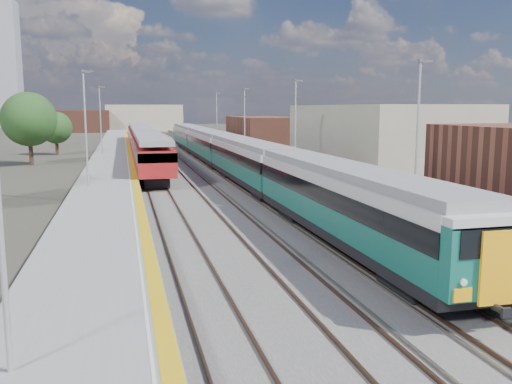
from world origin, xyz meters
name	(u,v)px	position (x,y,z in m)	size (l,w,h in m)	color
ground	(206,171)	(0.00, 50.00, 0.00)	(320.00, 320.00, 0.00)	#47443A
ballast_bed	(181,168)	(-2.25, 52.50, 0.03)	(10.50, 155.00, 0.06)	#565451
tracks	(185,166)	(-1.65, 54.18, 0.11)	(8.96, 160.00, 0.17)	#4C3323
platform_right	(252,162)	(5.28, 52.49, 0.54)	(4.70, 155.00, 8.52)	slate
platform_left	(112,165)	(-9.05, 52.49, 0.52)	(4.30, 155.00, 8.52)	slate
buildings	(78,89)	(-18.12, 138.60, 10.70)	(72.00, 185.50, 40.00)	brown
green_train	(226,151)	(1.50, 47.52, 2.14)	(2.76, 76.85, 3.04)	black
red_train	(143,141)	(-5.50, 65.55, 2.14)	(2.86, 58.09, 3.62)	black
tree_b	(29,119)	(-17.57, 59.73, 4.93)	(5.78, 5.78, 7.83)	#382619
tree_c	(56,128)	(-16.38, 73.05, 3.56)	(4.18, 4.18, 5.67)	#382619
tree_d	(358,130)	(21.14, 61.08, 3.41)	(4.01, 4.01, 5.43)	#382619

